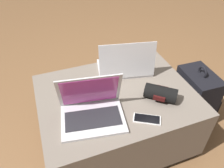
# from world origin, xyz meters

# --- Properties ---
(ground_plane) EXTENTS (14.00, 14.00, 0.00)m
(ground_plane) POSITION_xyz_m (0.00, 0.00, 0.00)
(ground_plane) COLOR brown
(ottoman) EXTENTS (0.97, 0.75, 0.44)m
(ottoman) POSITION_xyz_m (0.00, 0.00, 0.22)
(ottoman) COLOR #3D3832
(ottoman) RESTS_ON ground_plane
(laptop_near) EXTENTS (0.38, 0.31, 0.26)m
(laptop_near) POSITION_xyz_m (-0.20, -0.13, 0.49)
(laptop_near) COLOR silver
(laptop_near) RESTS_ON ottoman
(laptop_far) EXTENTS (0.41, 0.32, 0.26)m
(laptop_far) POSITION_xyz_m (0.14, 0.19, 0.49)
(laptop_far) COLOR silver
(laptop_far) RESTS_ON ottoman
(cell_phone) EXTENTS (0.16, 0.13, 0.01)m
(cell_phone) POSITION_xyz_m (0.08, -0.26, 0.44)
(cell_phone) COLOR white
(cell_phone) RESTS_ON ottoman
(backpack) EXTENTS (0.27, 0.31, 0.51)m
(backpack) POSITION_xyz_m (0.64, -0.03, 0.21)
(backpack) COLOR black
(backpack) RESTS_ON ground_plane
(wrist_brace) EXTENTS (0.20, 0.19, 0.09)m
(wrist_brace) POSITION_xyz_m (0.23, -0.14, 0.48)
(wrist_brace) COLOR black
(wrist_brace) RESTS_ON ottoman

